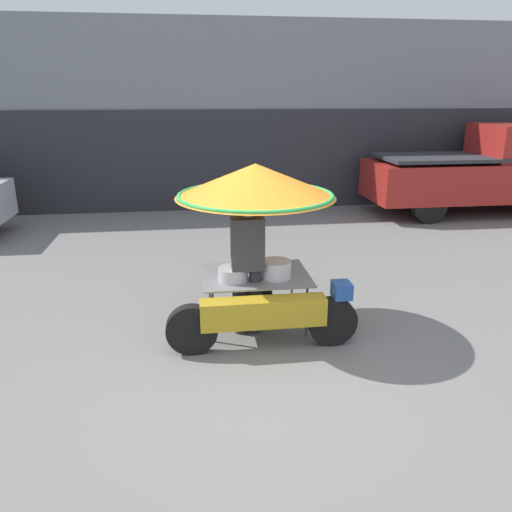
# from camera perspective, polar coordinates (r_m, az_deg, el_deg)

# --- Properties ---
(ground_plane) EXTENTS (36.00, 36.00, 0.00)m
(ground_plane) POSITION_cam_1_polar(r_m,az_deg,el_deg) (5.44, 0.17, -12.63)
(ground_plane) COLOR slate
(shopfront_building) EXTENTS (28.00, 2.06, 4.43)m
(shopfront_building) POSITION_cam_1_polar(r_m,az_deg,el_deg) (13.30, -5.13, 15.62)
(shopfront_building) COLOR gray
(shopfront_building) RESTS_ON ground
(vendor_motorcycle_cart) EXTENTS (2.18, 1.88, 2.01)m
(vendor_motorcycle_cart) POSITION_cam_1_polar(r_m,az_deg,el_deg) (5.81, 0.07, 6.03)
(vendor_motorcycle_cart) COLOR black
(vendor_motorcycle_cart) RESTS_ON ground
(vendor_person) EXTENTS (0.38, 0.22, 1.65)m
(vendor_person) POSITION_cam_1_polar(r_m,az_deg,el_deg) (5.81, -0.99, -0.45)
(vendor_person) COLOR #2D2D33
(vendor_person) RESTS_ON ground
(pickup_truck) EXTENTS (5.35, 1.80, 2.08)m
(pickup_truck) POSITION_cam_1_polar(r_m,az_deg,el_deg) (13.18, 24.88, 8.73)
(pickup_truck) COLOR black
(pickup_truck) RESTS_ON ground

